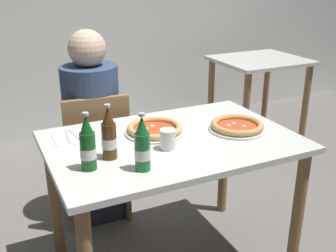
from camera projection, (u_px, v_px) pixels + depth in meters
name	position (u px, v px, depth m)	size (l,w,h in m)	color
dining_table_main	(172.00, 160.00, 2.02)	(1.20, 0.80, 0.75)	silver
chair_behind_table	(96.00, 150.00, 2.49)	(0.43, 0.43, 0.85)	olive
diner_seated	(93.00, 132.00, 2.50)	(0.34, 0.34, 1.21)	#2D3342
dining_table_background	(259.00, 75.00, 3.81)	(0.80, 0.70, 0.75)	silver
pizza_margherita_near	(155.00, 129.00, 2.04)	(0.30, 0.30, 0.04)	white
pizza_marinara_far	(237.00, 126.00, 2.08)	(0.29, 0.29, 0.04)	white
beer_bottle_left	(88.00, 146.00, 1.64)	(0.07, 0.07, 0.25)	#14591E
beer_bottle_center	(142.00, 147.00, 1.64)	(0.07, 0.07, 0.25)	#196B2D
beer_bottle_right	(109.00, 136.00, 1.74)	(0.07, 0.07, 0.25)	#512D0F
napkin_with_cutlery	(72.00, 137.00, 1.99)	(0.18, 0.19, 0.01)	white
paper_cup	(168.00, 139.00, 1.85)	(0.07, 0.07, 0.10)	white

